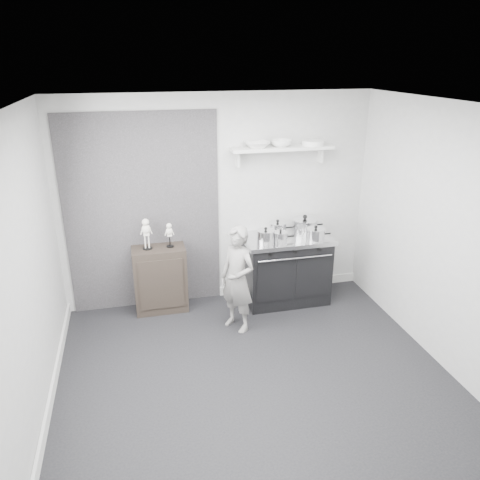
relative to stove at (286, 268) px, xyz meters
The scene contains 16 objects.
ground 1.76m from the stove, 119.61° to the right, with size 4.00×4.00×0.00m, color black.
room_shell 2.00m from the stove, 124.96° to the right, with size 4.02×3.62×2.71m.
wall_shelf 1.56m from the stove, 100.91° to the left, with size 1.30×0.26×0.24m.
stove is the anchor object (origin of this frame).
side_cabinet 1.65m from the stove, behind, with size 0.66×0.38×0.86m, color black.
child 0.98m from the stove, 144.99° to the right, with size 0.47×0.31×1.30m, color gray.
pot_front_left 0.64m from the stove, 158.92° to the right, with size 0.31×0.23×0.20m.
pot_back_left 0.55m from the stove, 119.66° to the left, with size 0.32×0.23×0.19m.
pot_back_right 0.63m from the stove, 24.69° to the left, with size 0.43×0.34×0.23m.
pot_front_right 0.64m from the stove, 31.94° to the right, with size 0.33×0.24×0.19m.
pot_front_center 0.55m from the stove, 133.68° to the right, with size 0.27×0.18×0.16m.
skeleton_full 1.89m from the stove, behind, with size 0.13×0.08×0.45m, color white, non-canonical shape.
skeleton_torso 1.61m from the stove, behind, with size 0.10×0.06×0.36m, color white, non-canonical shape.
bowl_large 1.67m from the stove, 152.02° to the left, with size 0.31×0.31×0.08m, color white.
bowl_small 1.63m from the stove, 105.32° to the left, with size 0.26×0.26×0.08m, color white.
plate_stack 1.66m from the stove, 27.93° to the left, with size 0.28×0.28×0.06m, color white.
Camera 1 is at (-1.07, -3.87, 3.08)m, focal length 35.00 mm.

